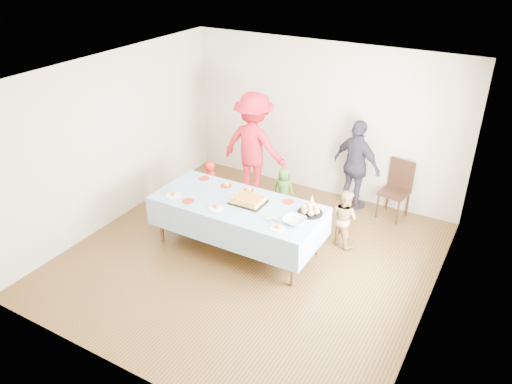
% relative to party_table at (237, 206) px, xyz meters
% --- Properties ---
extents(ground, '(5.00, 5.00, 0.00)m').
position_rel_party_table_xyz_m(ground, '(0.29, -0.14, -0.72)').
color(ground, '#492D14').
rests_on(ground, ground).
extents(room_walls, '(5.04, 5.04, 2.72)m').
position_rel_party_table_xyz_m(room_walls, '(0.35, -0.14, 1.05)').
color(room_walls, beige).
rests_on(room_walls, ground).
extents(party_table, '(2.50, 1.10, 0.78)m').
position_rel_party_table_xyz_m(party_table, '(0.00, 0.00, 0.00)').
color(party_table, '#512F1B').
rests_on(party_table, ground).
extents(birthday_cake, '(0.49, 0.38, 0.09)m').
position_rel_party_table_xyz_m(birthday_cake, '(0.14, 0.07, 0.10)').
color(birthday_cake, black).
rests_on(birthday_cake, party_table).
extents(rolls_tray, '(0.36, 0.36, 0.11)m').
position_rel_party_table_xyz_m(rolls_tray, '(1.04, 0.23, 0.10)').
color(rolls_tray, black).
rests_on(rolls_tray, party_table).
extents(punch_bowl, '(0.30, 0.30, 0.07)m').
position_rel_party_table_xyz_m(punch_bowl, '(0.97, -0.11, 0.09)').
color(punch_bowl, silver).
rests_on(punch_bowl, party_table).
extents(party_hat, '(0.11, 0.11, 0.19)m').
position_rel_party_table_xyz_m(party_hat, '(0.98, 0.43, 0.15)').
color(party_hat, white).
rests_on(party_hat, party_table).
extents(fork_pile, '(0.24, 0.18, 0.07)m').
position_rel_party_table_xyz_m(fork_pile, '(0.69, -0.17, 0.09)').
color(fork_pile, white).
rests_on(fork_pile, party_table).
extents(plate_red_far_a, '(0.16, 0.16, 0.01)m').
position_rel_party_table_xyz_m(plate_red_far_a, '(-0.86, 0.40, 0.06)').
color(plate_red_far_a, '#B7270D').
rests_on(plate_red_far_a, party_table).
extents(plate_red_far_b, '(0.18, 0.18, 0.01)m').
position_rel_party_table_xyz_m(plate_red_far_b, '(-0.42, 0.36, 0.06)').
color(plate_red_far_b, '#B7270D').
rests_on(plate_red_far_b, party_table).
extents(plate_red_far_c, '(0.16, 0.16, 0.01)m').
position_rel_party_table_xyz_m(plate_red_far_c, '(-0.04, 0.39, 0.06)').
color(plate_red_far_c, '#B7270D').
rests_on(plate_red_far_c, party_table).
extents(plate_red_far_d, '(0.17, 0.17, 0.01)m').
position_rel_party_table_xyz_m(plate_red_far_d, '(0.64, 0.38, 0.06)').
color(plate_red_far_d, '#B7270D').
rests_on(plate_red_far_d, party_table).
extents(plate_red_near, '(0.17, 0.17, 0.01)m').
position_rel_party_table_xyz_m(plate_red_near, '(-0.63, -0.33, 0.06)').
color(plate_red_near, '#B7270D').
rests_on(plate_red_near, party_table).
extents(plate_white_left, '(0.23, 0.23, 0.01)m').
position_rel_party_table_xyz_m(plate_white_left, '(-0.93, -0.29, 0.06)').
color(plate_white_left, white).
rests_on(plate_white_left, party_table).
extents(plate_white_mid, '(0.22, 0.22, 0.01)m').
position_rel_party_table_xyz_m(plate_white_mid, '(-0.18, -0.29, 0.06)').
color(plate_white_mid, white).
rests_on(plate_white_mid, party_table).
extents(plate_white_right, '(0.21, 0.21, 0.01)m').
position_rel_party_table_xyz_m(plate_white_right, '(0.83, -0.34, 0.06)').
color(plate_white_right, white).
rests_on(plate_white_right, party_table).
extents(dining_chair, '(0.49, 0.49, 0.97)m').
position_rel_party_table_xyz_m(dining_chair, '(1.77, 2.14, -0.18)').
color(dining_chair, black).
rests_on(dining_chair, ground).
extents(toddler_left, '(0.39, 0.31, 0.91)m').
position_rel_party_table_xyz_m(toddler_left, '(-0.98, 0.76, -0.27)').
color(toddler_left, red).
rests_on(toddler_left, ground).
extents(toddler_mid, '(0.38, 0.25, 0.78)m').
position_rel_party_table_xyz_m(toddler_mid, '(0.07, 1.37, -0.34)').
color(toddler_mid, '#427F2A').
rests_on(toddler_mid, ground).
extents(toddler_right, '(0.54, 0.48, 0.92)m').
position_rel_party_table_xyz_m(toddler_right, '(1.33, 0.87, -0.27)').
color(toddler_right, tan).
rests_on(toddler_right, ground).
extents(adult_left, '(1.24, 0.73, 1.90)m').
position_rel_party_table_xyz_m(adult_left, '(-0.65, 1.61, 0.22)').
color(adult_left, red).
rests_on(adult_left, ground).
extents(adult_right, '(1.00, 0.66, 1.57)m').
position_rel_party_table_xyz_m(adult_right, '(1.07, 2.06, 0.06)').
color(adult_right, '#312C3D').
rests_on(adult_right, ground).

